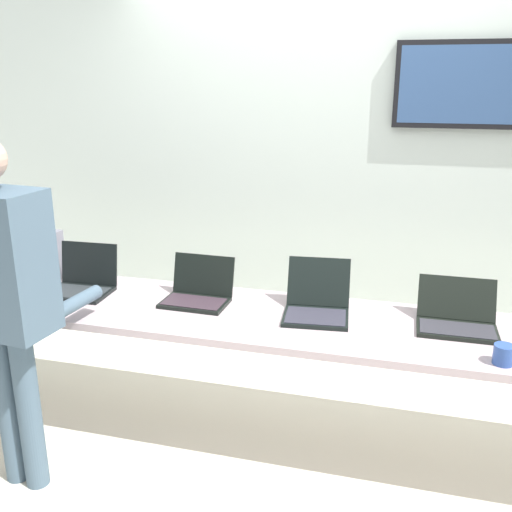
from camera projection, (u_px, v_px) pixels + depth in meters
ground at (273, 444)px, 3.18m from camera, size 8.00×8.00×0.04m
back_wall at (317, 174)px, 3.82m from camera, size 8.00×0.11×2.57m
workbench at (274, 324)px, 2.97m from camera, size 3.64×0.70×0.75m
equipment_box at (19, 259)px, 3.39m from camera, size 0.39×0.37×0.29m
laptop_station_0 at (83, 281)px, 3.27m from camera, size 0.36×0.31×0.26m
laptop_station_1 at (198, 292)px, 3.13m from camera, size 0.36×0.29×0.23m
laptop_station_2 at (317, 303)px, 2.96m from camera, size 0.36×0.41×0.25m
laptop_station_3 at (457, 318)px, 2.81m from camera, size 0.38×0.33×0.21m
person at (3, 287)px, 2.57m from camera, size 0.48×0.62×1.69m
coffee_mug at (504, 355)px, 2.45m from camera, size 0.09×0.09×0.09m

